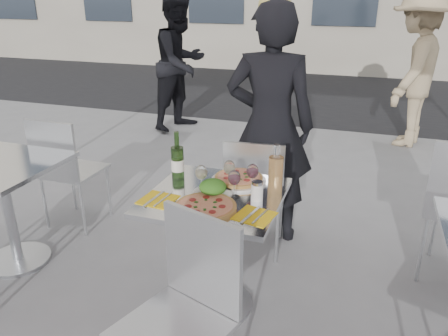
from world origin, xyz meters
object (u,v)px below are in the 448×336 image
(chair_near, at_px, (186,301))
(wineglass_white_b, at_px, (229,168))
(pedestrian_b, at_px, (414,70))
(pizza_near, at_px, (205,207))
(salad_plate, at_px, (213,188))
(wineglass_red_b, at_px, (252,172))
(wineglass_red_a, at_px, (234,179))
(pizza_far, at_px, (239,179))
(wine_bottle, at_px, (178,161))
(side_chair_lfar, at_px, (65,165))
(woman_diner, at_px, (270,127))
(pedestrian_a, at_px, (181,63))
(wineglass_white_a, at_px, (201,173))
(main_table, at_px, (216,228))
(napkin_right, at_px, (255,216))
(napkin_left, at_px, (158,199))
(carafe, at_px, (276,175))
(side_table_left, at_px, (5,192))

(chair_near, bearing_deg, wineglass_white_b, 113.36)
(pedestrian_b, height_order, pizza_near, pedestrian_b)
(salad_plate, xyz_separation_m, wineglass_red_b, (0.19, 0.12, 0.07))
(pedestrian_b, distance_m, wineglass_red_a, 3.87)
(pizza_far, height_order, wine_bottle, wine_bottle)
(side_chair_lfar, relative_size, pizza_near, 2.86)
(woman_diner, relative_size, pedestrian_a, 0.98)
(wine_bottle, distance_m, wineglass_white_a, 0.23)
(main_table, distance_m, wineglass_white_a, 0.33)
(pizza_far, distance_m, wineglass_white_b, 0.13)
(pedestrian_b, height_order, wineglass_white_a, pedestrian_b)
(salad_plate, xyz_separation_m, wineglass_white_a, (-0.07, 0.02, 0.07))
(salad_plate, distance_m, napkin_right, 0.33)
(side_chair_lfar, relative_size, napkin_left, 4.59)
(pedestrian_a, xyz_separation_m, pizza_far, (1.80, -3.25, -0.13))
(main_table, xyz_separation_m, wine_bottle, (-0.28, 0.13, 0.32))
(pedestrian_a, xyz_separation_m, pedestrian_b, (2.95, 0.24, 0.03))
(carafe, bearing_deg, main_table, -161.83)
(wineglass_white_b, xyz_separation_m, napkin_left, (-0.31, -0.29, -0.11))
(woman_diner, bearing_deg, wineglass_white_b, 79.20)
(pedestrian_b, distance_m, napkin_right, 4.00)
(napkin_left, distance_m, napkin_right, 0.54)
(carafe, bearing_deg, pedestrian_a, 121.28)
(pedestrian_a, distance_m, wineglass_red_a, 3.92)
(wineglass_white_b, bearing_deg, pizza_near, -95.60)
(main_table, xyz_separation_m, salad_plate, (-0.01, -0.00, 0.25))
(carafe, bearing_deg, side_table_left, -176.78)
(main_table, relative_size, wineglass_white_b, 4.76)
(main_table, height_order, side_chair_lfar, side_chair_lfar)
(side_chair_lfar, distance_m, wineglass_red_b, 1.69)
(pedestrian_b, bearing_deg, napkin_right, 2.84)
(pedestrian_a, distance_m, salad_plate, 3.87)
(side_table_left, distance_m, woman_diner, 1.88)
(side_table_left, relative_size, wine_bottle, 2.54)
(pedestrian_b, height_order, wine_bottle, pedestrian_b)
(side_table_left, bearing_deg, pedestrian_a, 93.83)
(wineglass_red_b, height_order, napkin_right, wineglass_red_b)
(salad_plate, bearing_deg, pedestrian_a, 116.38)
(carafe, bearing_deg, wineglass_red_b, 171.51)
(wine_bottle, xyz_separation_m, carafe, (0.59, -0.03, 0.00))
(wineglass_red_b, bearing_deg, salad_plate, -146.81)
(wineglass_white_b, bearing_deg, pizza_far, 69.33)
(wineglass_red_b, distance_m, napkin_right, 0.33)
(side_table_left, relative_size, salad_plate, 3.41)
(carafe, xyz_separation_m, napkin_left, (-0.58, -0.26, -0.11))
(pedestrian_b, height_order, pizza_far, pedestrian_b)
(wineglass_red_a, height_order, napkin_right, wineglass_red_a)
(wineglass_white_a, bearing_deg, pedestrian_a, 115.51)
(main_table, distance_m, wineglass_white_b, 0.35)
(pedestrian_b, relative_size, wineglass_red_b, 11.77)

